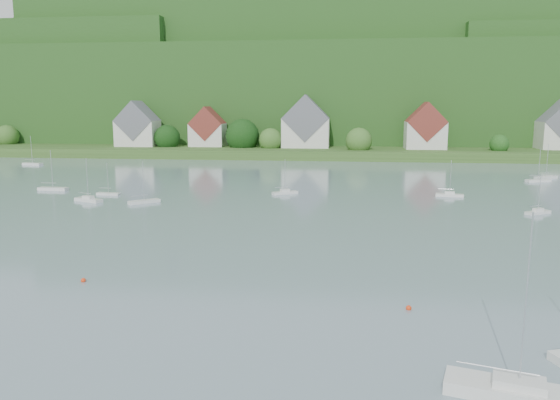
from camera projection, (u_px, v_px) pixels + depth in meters
name	position (u px, v px, depth m)	size (l,w,h in m)	color
far_shore_strip	(295.00, 149.00, 200.82)	(600.00, 60.00, 3.00)	#31521E
forested_ridge	(308.00, 94.00, 264.19)	(620.00, 181.22, 69.89)	#173C13
village_building_0	(138.00, 128.00, 193.11)	(14.00, 10.40, 16.00)	silver
village_building_1	(208.00, 130.00, 192.30)	(12.00, 9.36, 14.00)	silver
village_building_2	(306.00, 126.00, 187.00)	(16.00, 11.44, 18.00)	silver
village_building_3	(425.00, 129.00, 180.54)	(13.00, 10.40, 15.50)	silver
near_sailboat_4	(519.00, 391.00, 32.10)	(8.74, 4.55, 11.36)	silver
mooring_buoy_2	(409.00, 310.00, 46.40)	(0.49, 0.49, 0.49)	red
mooring_buoy_3	(83.00, 282.00, 53.74)	(0.49, 0.49, 0.49)	red
far_sailboat_cluster	(358.00, 184.00, 118.15)	(197.28, 62.69, 8.53)	silver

